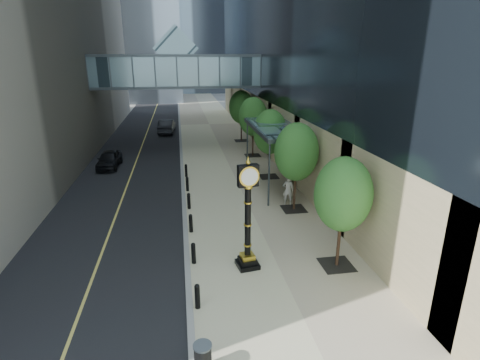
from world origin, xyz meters
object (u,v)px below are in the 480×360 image
Objects in this scene: street_clock at (248,223)px; trash_bin at (203,359)px; car_far at (167,126)px; car_near at (109,159)px; pedestrian at (288,190)px.

street_clock reaches higher than trash_bin.
car_far is (-1.85, 37.01, 0.31)m from trash_bin.
street_clock is 19.35m from car_near.
pedestrian reaches higher than car_near.
street_clock is 31.80m from car_far.
trash_bin is 23.63m from car_near.
street_clock is 5.45× the size of trash_bin.
pedestrian is at bearing 52.03° from street_clock.
pedestrian is at bearing -37.91° from car_near.
pedestrian is (6.14, 12.28, 0.50)m from trash_bin.
pedestrian is 0.39× the size of car_far.
car_near is at bearing 107.87° from street_clock.
trash_bin is 0.19× the size of car_far.
car_near is 0.84× the size of car_far.
street_clock is at bearing 80.86° from pedestrian.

